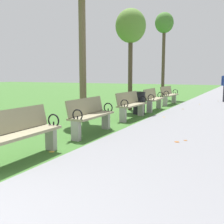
% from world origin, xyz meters
% --- Properties ---
extents(paved_walkway, '(3.13, 44.00, 0.02)m').
position_xyz_m(paved_walkway, '(1.57, 18.00, 0.01)').
color(paved_walkway, slate).
rests_on(paved_walkway, ground).
extents(park_bench_2, '(0.50, 1.61, 0.90)m').
position_xyz_m(park_bench_2, '(-0.50, 2.63, 0.49)').
color(park_bench_2, gray).
rests_on(park_bench_2, ground).
extents(park_bench_3, '(0.49, 1.60, 0.90)m').
position_xyz_m(park_bench_3, '(-0.50, 4.96, 0.49)').
color(park_bench_3, gray).
rests_on(park_bench_3, ground).
extents(park_bench_4, '(0.52, 1.61, 0.90)m').
position_xyz_m(park_bench_4, '(-0.50, 7.63, 0.49)').
color(park_bench_4, gray).
rests_on(park_bench_4, ground).
extents(park_bench_5, '(0.54, 1.62, 0.90)m').
position_xyz_m(park_bench_5, '(-0.50, 10.04, 0.49)').
color(park_bench_5, gray).
rests_on(park_bench_5, ground).
extents(park_bench_6, '(0.54, 1.62, 0.90)m').
position_xyz_m(park_bench_6, '(-0.50, 12.53, 0.49)').
color(park_bench_6, gray).
rests_on(park_bench_6, ground).
extents(tree_3, '(1.24, 1.24, 4.13)m').
position_xyz_m(tree_3, '(-1.44, 9.77, 3.36)').
color(tree_3, '#4C3D2D').
rests_on(tree_3, ground).
extents(tree_4, '(1.10, 1.10, 5.15)m').
position_xyz_m(tree_4, '(-1.69, 15.60, 4.31)').
color(tree_4, '#4C3D2D').
rests_on(tree_4, ground).
extents(trash_bin, '(0.48, 0.48, 0.84)m').
position_xyz_m(trash_bin, '(-0.65, 8.76, 0.42)').
color(trash_bin, black).
rests_on(trash_bin, ground).
extents(scattered_leaves, '(4.78, 17.28, 0.02)m').
position_xyz_m(scattered_leaves, '(-0.11, 6.97, 0.01)').
color(scattered_leaves, brown).
rests_on(scattered_leaves, ground).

